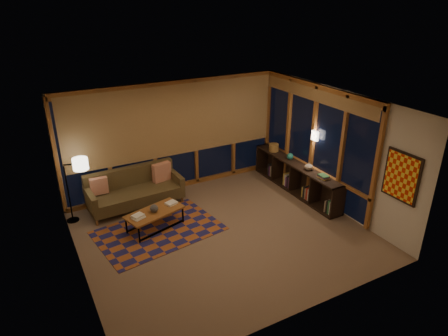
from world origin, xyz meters
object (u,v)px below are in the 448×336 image
coffee_table (155,220)px  floor_lamp (68,191)px  sofa (135,190)px  bookshelf (296,177)px

coffee_table → floor_lamp: 1.94m
sofa → coffee_table: sofa is taller
sofa → coffee_table: bearing=-88.6°
floor_lamp → bookshelf: floor_lamp is taller
bookshelf → sofa: bearing=163.4°
floor_lamp → bookshelf: 5.25m
coffee_table → floor_lamp: (-1.48, 1.14, 0.52)m
sofa → floor_lamp: 1.43m
coffee_table → bookshelf: bookshelf is taller
coffee_table → bookshelf: 3.63m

